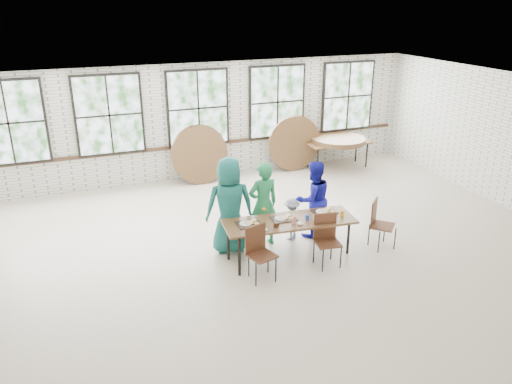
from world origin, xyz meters
The scene contains 13 objects.
room centered at (0.00, 4.44, 1.83)m, with size 12.00×12.00×12.00m.
dining_table centered at (0.34, -0.40, 0.69)m, with size 2.47×1.04×0.74m.
chair_near_left centered at (-0.45, -0.87, 0.56)m, with size 0.51×0.50×0.95m.
chair_near_right centered at (0.85, -0.86, 0.56)m, with size 0.48×0.47×0.95m.
chair_spare centered at (2.09, -0.65, 0.56)m, with size 0.58×0.58×0.95m.
adult_teal centered at (-0.58, 0.25, 0.92)m, with size 0.90×0.59×1.84m, color #1B6A60.
adult_green centered at (0.09, 0.25, 0.84)m, with size 0.61×0.40×1.68m, color #217C48.
toddler centered at (0.70, 0.25, 0.43)m, with size 0.56×0.32×0.86m, color #14133C.
adult_blue centered at (1.16, 0.25, 0.78)m, with size 0.76×0.59×1.57m, color #151799.
storage_table centered at (3.83, 3.84, 0.69)m, with size 1.81×0.77×0.74m.
tabletop_clutter centered at (0.45, -0.42, 0.77)m, with size 1.98×0.57×0.11m.
round_tops_stacked centered at (3.83, 3.84, 0.80)m, with size 1.50×1.50×0.13m.
round_tops_leaning centered at (1.28, 4.16, 0.73)m, with size 4.27×0.49×1.49m.
Camera 1 is at (-3.24, -7.83, 4.53)m, focal length 35.00 mm.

